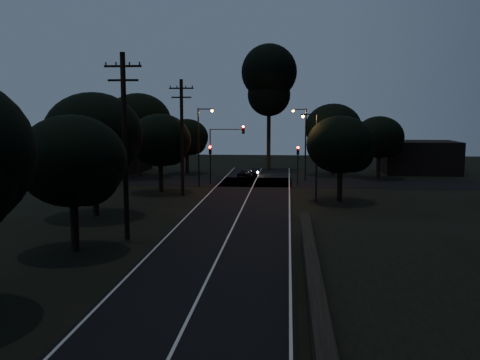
{
  "coord_description": "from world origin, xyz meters",
  "views": [
    {
      "loc": [
        3.59,
        -15.7,
        7.52
      ],
      "look_at": [
        0.0,
        24.0,
        2.5
      ],
      "focal_mm": 40.0,
      "sensor_mm": 36.0,
      "label": 1
    }
  ],
  "objects_px": {
    "utility_pole_far": "(182,136)",
    "signal_mast": "(226,143)",
    "streetlight_c": "(315,150)",
    "tall_pine": "(269,79)",
    "streetlight_b": "(304,139)",
    "streetlight_a": "(200,141)",
    "car": "(248,174)",
    "utility_pole_mid": "(125,143)",
    "signal_left": "(210,158)",
    "signal_right": "(298,158)"
  },
  "relations": [
    {
      "from": "streetlight_c",
      "to": "tall_pine",
      "type": "bearing_deg",
      "value": 100.93
    },
    {
      "from": "streetlight_a",
      "to": "utility_pole_far",
      "type": "bearing_deg",
      "value": -96.59
    },
    {
      "from": "streetlight_a",
      "to": "signal_left",
      "type": "bearing_deg",
      "value": 70.41
    },
    {
      "from": "tall_pine",
      "to": "signal_left",
      "type": "height_order",
      "value": "tall_pine"
    },
    {
      "from": "utility_pole_far",
      "to": "streetlight_c",
      "type": "relative_size",
      "value": 1.4
    },
    {
      "from": "utility_pole_mid",
      "to": "streetlight_c",
      "type": "xyz_separation_m",
      "value": [
        11.83,
        15.0,
        -1.39
      ]
    },
    {
      "from": "streetlight_c",
      "to": "signal_right",
      "type": "bearing_deg",
      "value": 97.02
    },
    {
      "from": "signal_left",
      "to": "utility_pole_mid",
      "type": "bearing_deg",
      "value": -93.21
    },
    {
      "from": "signal_left",
      "to": "streetlight_b",
      "type": "height_order",
      "value": "streetlight_b"
    },
    {
      "from": "streetlight_b",
      "to": "streetlight_c",
      "type": "relative_size",
      "value": 1.07
    },
    {
      "from": "streetlight_a",
      "to": "streetlight_b",
      "type": "xyz_separation_m",
      "value": [
        10.61,
        6.0,
        0.0
      ]
    },
    {
      "from": "streetlight_b",
      "to": "car",
      "type": "bearing_deg",
      "value": 169.22
    },
    {
      "from": "tall_pine",
      "to": "streetlight_a",
      "type": "relative_size",
      "value": 2.05
    },
    {
      "from": "utility_pole_far",
      "to": "utility_pole_mid",
      "type": "bearing_deg",
      "value": -90.0
    },
    {
      "from": "streetlight_c",
      "to": "streetlight_b",
      "type": "bearing_deg",
      "value": 92.14
    },
    {
      "from": "tall_pine",
      "to": "signal_left",
      "type": "xyz_separation_m",
      "value": [
        -5.6,
        -15.01,
        -9.02
      ]
    },
    {
      "from": "signal_right",
      "to": "streetlight_a",
      "type": "height_order",
      "value": "streetlight_a"
    },
    {
      "from": "utility_pole_mid",
      "to": "utility_pole_far",
      "type": "xyz_separation_m",
      "value": [
        0.0,
        17.0,
        -0.25
      ]
    },
    {
      "from": "utility_pole_mid",
      "to": "signal_mast",
      "type": "height_order",
      "value": "utility_pole_mid"
    },
    {
      "from": "signal_left",
      "to": "signal_right",
      "type": "distance_m",
      "value": 9.2
    },
    {
      "from": "tall_pine",
      "to": "car",
      "type": "relative_size",
      "value": 4.83
    },
    {
      "from": "signal_left",
      "to": "signal_mast",
      "type": "xyz_separation_m",
      "value": [
        1.69,
        0.0,
        1.5
      ]
    },
    {
      "from": "signal_right",
      "to": "signal_mast",
      "type": "relative_size",
      "value": 0.66
    },
    {
      "from": "car",
      "to": "streetlight_a",
      "type": "bearing_deg",
      "value": 78.84
    },
    {
      "from": "streetlight_a",
      "to": "streetlight_c",
      "type": "height_order",
      "value": "streetlight_a"
    },
    {
      "from": "signal_mast",
      "to": "streetlight_c",
      "type": "relative_size",
      "value": 0.83
    },
    {
      "from": "utility_pole_far",
      "to": "streetlight_b",
      "type": "height_order",
      "value": "utility_pole_far"
    },
    {
      "from": "signal_left",
      "to": "car",
      "type": "xyz_separation_m",
      "value": [
        3.56,
        5.22,
        -2.26
      ]
    },
    {
      "from": "car",
      "to": "signal_right",
      "type": "bearing_deg",
      "value": 156.68
    },
    {
      "from": "signal_right",
      "to": "streetlight_c",
      "type": "distance_m",
      "value": 10.18
    },
    {
      "from": "tall_pine",
      "to": "streetlight_b",
      "type": "xyz_separation_m",
      "value": [
        4.31,
        -11.0,
        -7.22
      ]
    },
    {
      "from": "utility_pole_mid",
      "to": "streetlight_b",
      "type": "xyz_separation_m",
      "value": [
        11.31,
        29.0,
        -1.1
      ]
    },
    {
      "from": "utility_pole_mid",
      "to": "streetlight_a",
      "type": "distance_m",
      "value": 23.04
    },
    {
      "from": "utility_pole_mid",
      "to": "signal_right",
      "type": "height_order",
      "value": "utility_pole_mid"
    },
    {
      "from": "streetlight_c",
      "to": "car",
      "type": "xyz_separation_m",
      "value": [
        -6.87,
        15.21,
        -3.77
      ]
    },
    {
      "from": "signal_left",
      "to": "streetlight_c",
      "type": "relative_size",
      "value": 0.55
    },
    {
      "from": "signal_right",
      "to": "car",
      "type": "distance_m",
      "value": 8.01
    },
    {
      "from": "utility_pole_far",
      "to": "signal_mast",
      "type": "height_order",
      "value": "utility_pole_far"
    },
    {
      "from": "streetlight_b",
      "to": "streetlight_c",
      "type": "xyz_separation_m",
      "value": [
        0.52,
        -14.0,
        -0.29
      ]
    },
    {
      "from": "tall_pine",
      "to": "utility_pole_far",
      "type": "bearing_deg",
      "value": -106.93
    },
    {
      "from": "utility_pole_mid",
      "to": "utility_pole_far",
      "type": "distance_m",
      "value": 17.0
    },
    {
      "from": "utility_pole_far",
      "to": "signal_left",
      "type": "xyz_separation_m",
      "value": [
        1.4,
        7.99,
        -2.65
      ]
    },
    {
      "from": "utility_pole_mid",
      "to": "signal_left",
      "type": "bearing_deg",
      "value": 86.79
    },
    {
      "from": "streetlight_b",
      "to": "streetlight_a",
      "type": "bearing_deg",
      "value": -150.52
    },
    {
      "from": "signal_right",
      "to": "streetlight_b",
      "type": "height_order",
      "value": "streetlight_b"
    },
    {
      "from": "utility_pole_mid",
      "to": "signal_right",
      "type": "relative_size",
      "value": 2.68
    },
    {
      "from": "signal_right",
      "to": "streetlight_b",
      "type": "bearing_deg",
      "value": 80.0
    },
    {
      "from": "utility_pole_mid",
      "to": "signal_mast",
      "type": "relative_size",
      "value": 1.76
    },
    {
      "from": "utility_pole_far",
      "to": "streetlight_c",
      "type": "bearing_deg",
      "value": -9.6
    },
    {
      "from": "streetlight_a",
      "to": "car",
      "type": "height_order",
      "value": "streetlight_a"
    }
  ]
}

